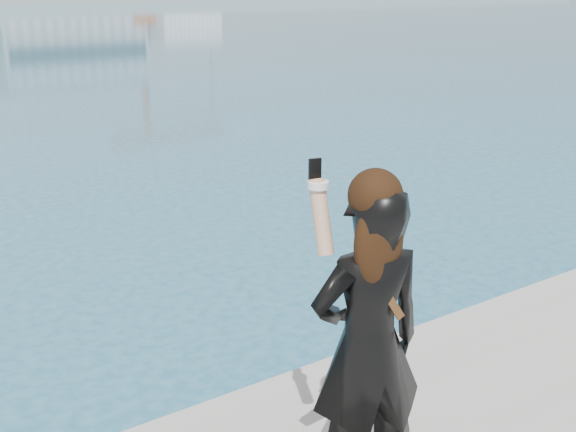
% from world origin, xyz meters
% --- Properties ---
extents(woman, '(0.70, 0.54, 1.80)m').
position_xyz_m(woman, '(-0.32, -0.23, 1.71)').
color(woman, black).
rests_on(woman, near_quay).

